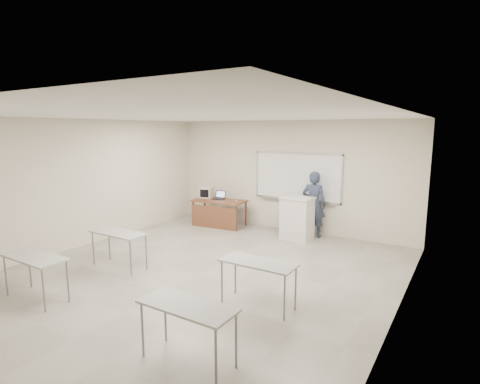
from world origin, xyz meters
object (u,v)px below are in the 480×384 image
Objects in this scene: whiteboard at (297,177)px; crt_monitor at (207,192)px; laptop at (220,197)px; presenter at (314,204)px; mouse at (237,201)px; keyboard at (304,197)px; podium at (297,218)px; instructor_desk at (217,207)px.

crt_monitor is (-2.65, -0.54, -0.57)m from whiteboard.
laptop is at bearing -10.37° from crt_monitor.
mouse is at bearing 3.33° from presenter.
keyboard is (0.50, -0.69, -0.38)m from whiteboard.
whiteboard is 25.35× the size of mouse.
whiteboard is 1.45× the size of presenter.
laptop is at bearing -179.19° from keyboard.
podium is at bearing -14.72° from laptop.
laptop is 3.21× the size of mouse.
presenter is at bearing 4.48° from instructor_desk.
keyboard is (2.05, -0.07, 0.33)m from mouse.
keyboard is 0.48m from presenter.
keyboard is (3.15, -0.15, 0.19)m from crt_monitor.
presenter reaches higher than crt_monitor.
crt_monitor reaches higher than instructor_desk.
laptop is at bearing 104.72° from instructor_desk.
whiteboard is at bearing 4.11° from laptop.
whiteboard is at bearing 130.60° from keyboard.
whiteboard is 0.91m from presenter.
whiteboard is 1.26m from podium.
podium is 11.13× the size of mouse.
crt_monitor is at bearing -0.92° from presenter.
instructor_desk is 2.66m from keyboard.
laptop is at bearing 176.79° from podium.
instructor_desk is 3.52× the size of keyboard.
crt_monitor reaches higher than mouse.
instructor_desk is 1.38× the size of podium.
mouse is at bearing -17.97° from crt_monitor.
presenter reaches higher than mouse.
keyboard is at bearing -12.72° from laptop.
keyboard is at bearing 30.56° from podium.
podium is 2.55× the size of keyboard.
laptop is 0.73× the size of keyboard.
whiteboard is at bearing 117.08° from podium.
podium reaches higher than crt_monitor.
keyboard reaches higher than crt_monitor.
podium is at bearing -65.40° from whiteboard.
whiteboard is at bearing -30.88° from presenter.
mouse is 0.23× the size of keyboard.
whiteboard reaches higher than presenter.
mouse is (-1.90, 0.15, 0.22)m from podium.
podium is 0.58m from keyboard.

